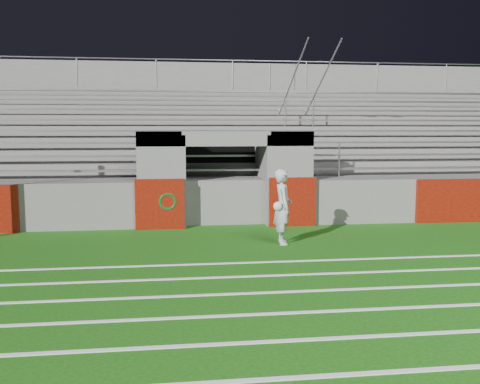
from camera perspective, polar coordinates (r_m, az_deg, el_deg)
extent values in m
plane|color=#164F0D|center=(11.68, 0.18, -6.39)|extent=(90.00, 90.00, 0.00)
cube|color=white|center=(6.08, 8.15, -18.90)|extent=(28.00, 0.09, 0.01)
cube|color=white|center=(6.97, 5.86, -15.46)|extent=(28.00, 0.09, 0.01)
cube|color=white|center=(7.88, 4.15, -12.79)|extent=(28.00, 0.09, 0.01)
cube|color=white|center=(8.82, 2.82, -10.67)|extent=(28.00, 0.09, 0.01)
cube|color=white|center=(9.76, 1.76, -8.95)|extent=(28.00, 0.09, 0.01)
cube|color=white|center=(10.72, 0.89, -7.54)|extent=(28.00, 0.09, 0.01)
cube|color=#5B5856|center=(14.84, -8.54, 1.39)|extent=(1.20, 1.00, 2.60)
cube|color=#5B5856|center=(15.21, 5.15, 1.56)|extent=(1.20, 1.00, 2.60)
cube|color=black|center=(16.61, -2.21, 1.83)|extent=(2.60, 0.20, 2.50)
cube|color=#5B5856|center=(15.45, -6.09, 1.44)|extent=(0.10, 2.20, 2.50)
cube|color=#5B5856|center=(15.67, 2.35, 1.55)|extent=(0.10, 2.20, 2.50)
cube|color=#5B5856|center=(14.86, -1.63, 5.72)|extent=(4.80, 1.00, 0.40)
cube|color=#5B5856|center=(18.75, -2.81, 2.06)|extent=(26.00, 8.00, 0.20)
cube|color=#5B5856|center=(18.81, -2.80, 0.16)|extent=(26.00, 8.00, 1.05)
cube|color=#520F07|center=(14.36, -8.54, -1.29)|extent=(1.30, 0.15, 1.35)
cube|color=#520F07|center=(14.74, 5.60, -1.05)|extent=(1.30, 0.15, 1.35)
cube|color=#520F07|center=(16.45, 21.76, -0.87)|extent=(2.20, 0.15, 1.25)
cube|color=gray|center=(15.82, -1.96, 2.39)|extent=(23.00, 0.28, 0.06)
cube|color=#5B5856|center=(16.67, -2.24, 2.50)|extent=(24.00, 0.75, 0.38)
cube|color=gray|center=(16.55, -2.21, 3.89)|extent=(23.00, 0.28, 0.06)
cube|color=#5B5856|center=(17.40, -2.47, 3.30)|extent=(24.00, 0.75, 0.76)
cube|color=gray|center=(17.28, -2.45, 5.27)|extent=(23.00, 0.28, 0.06)
cube|color=#5B5856|center=(18.14, -2.68, 4.03)|extent=(24.00, 0.75, 1.14)
cube|color=gray|center=(18.02, -2.66, 6.52)|extent=(23.00, 0.28, 0.06)
cube|color=#5B5856|center=(18.88, -2.87, 4.70)|extent=(24.00, 0.75, 1.52)
cube|color=gray|center=(18.77, -2.86, 7.68)|extent=(23.00, 0.28, 0.06)
cube|color=#5B5856|center=(19.62, -3.05, 5.33)|extent=(24.00, 0.75, 1.90)
cube|color=gray|center=(19.53, -3.05, 8.75)|extent=(23.00, 0.28, 0.06)
cube|color=#5B5856|center=(20.37, -3.22, 5.90)|extent=(24.00, 0.75, 2.28)
cube|color=gray|center=(20.30, -3.22, 9.74)|extent=(23.00, 0.28, 0.06)
cube|color=#5B5856|center=(21.11, -3.38, 6.44)|extent=(24.00, 0.75, 2.66)
cube|color=gray|center=(21.07, -3.38, 10.66)|extent=(23.00, 0.28, 0.06)
cube|color=#5B5856|center=(21.79, -3.51, 6.61)|extent=(26.00, 0.60, 5.29)
cylinder|color=#A5A8AD|center=(15.97, 7.12, 3.39)|extent=(0.05, 0.05, 1.00)
cylinder|color=#A5A8AD|center=(18.88, 4.87, 8.51)|extent=(0.05, 0.05, 1.00)
cylinder|color=#A5A8AD|center=(21.92, 3.20, 12.23)|extent=(0.05, 0.05, 1.00)
cylinder|color=#A5A8AD|center=(18.90, 4.88, 10.03)|extent=(0.05, 6.02, 3.08)
cylinder|color=#A5A8AD|center=(16.25, 10.54, 3.39)|extent=(0.05, 0.05, 1.00)
cylinder|color=#A5A8AD|center=(19.12, 7.83, 8.45)|extent=(0.05, 0.05, 1.00)
cylinder|color=#A5A8AD|center=(22.12, 5.80, 12.16)|extent=(0.05, 0.05, 1.00)
cylinder|color=#A5A8AD|center=(19.14, 7.85, 9.95)|extent=(0.05, 6.02, 3.08)
cylinder|color=#A5A8AD|center=(21.83, -17.01, 12.12)|extent=(0.05, 0.05, 1.10)
cylinder|color=#A5A8AD|center=(21.55, -8.93, 12.39)|extent=(0.05, 0.05, 1.10)
cylinder|color=#A5A8AD|center=(21.70, -0.79, 12.43)|extent=(0.05, 0.05, 1.10)
cylinder|color=#A5A8AD|center=(22.24, 7.09, 12.24)|extent=(0.05, 0.05, 1.10)
cylinder|color=#A5A8AD|center=(23.17, 14.44, 11.85)|extent=(0.05, 0.05, 1.10)
cylinder|color=#A5A8AD|center=(24.43, 21.12, 11.34)|extent=(0.05, 0.05, 1.10)
cylinder|color=#A5A8AD|center=(21.67, -3.50, 13.89)|extent=(24.00, 0.05, 0.05)
imported|color=#ABAEB5|center=(12.39, 4.59, -1.56)|extent=(0.45, 0.65, 1.74)
sphere|color=white|center=(12.21, 4.05, -1.52)|extent=(0.21, 0.21, 0.21)
torus|color=#0D4414|center=(14.35, -7.71, -0.66)|extent=(0.50, 0.09, 0.50)
torus|color=#0D4514|center=(14.31, -7.71, -1.02)|extent=(0.49, 0.09, 0.49)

